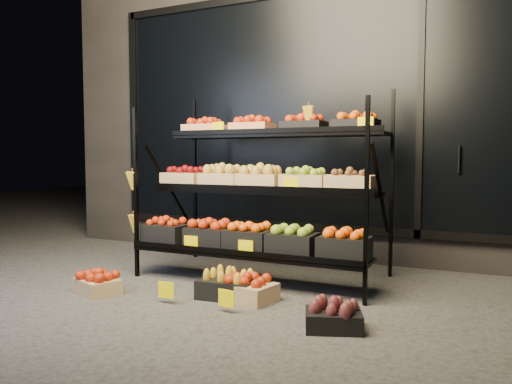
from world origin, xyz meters
The scene contains 9 objects.
ground centered at (0.00, 0.00, 0.00)m, with size 24.00×24.00×0.00m, color #514F4C.
building centered at (0.00, 2.59, 1.75)m, with size 6.00×2.08×3.50m.
display_rack centered at (-0.01, 0.60, 0.79)m, with size 2.18×1.02×1.66m.
tag_floor_a centered at (-0.29, -0.40, 0.06)m, with size 0.13×0.01×0.12m, color #F5D800.
tag_floor_b centered at (0.21, -0.40, 0.06)m, with size 0.13×0.01×0.12m, color #F5D800.
floor_crate_left centered at (-0.94, -0.41, 0.08)m, with size 0.41×0.36×0.18m.
floor_crate_midleft centered at (0.04, -0.06, 0.10)m, with size 0.45×0.35×0.21m.
floor_crate_midright centered at (0.21, -0.07, 0.09)m, with size 0.44×0.36×0.20m.
floor_crate_right centered at (0.97, -0.41, 0.08)m, with size 0.41×0.36×0.18m.
Camera 1 is at (1.83, -3.34, 1.07)m, focal length 35.00 mm.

